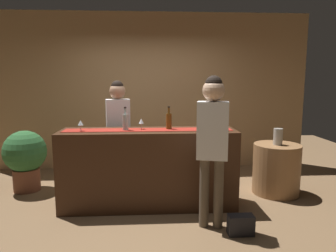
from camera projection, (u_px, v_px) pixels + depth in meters
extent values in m
plane|color=brown|center=(149.00, 205.00, 4.15)|extent=(10.00, 10.00, 0.00)
cube|color=tan|center=(148.00, 92.00, 5.81)|extent=(6.00, 0.12, 2.90)
cube|color=#3D2314|center=(149.00, 168.00, 4.07)|extent=(2.28, 0.60, 1.03)
cube|color=maroon|center=(148.00, 130.00, 3.99)|extent=(2.17, 0.28, 0.01)
cylinder|color=brown|center=(169.00, 121.00, 4.03)|extent=(0.07, 0.07, 0.21)
cylinder|color=brown|center=(169.00, 111.00, 4.01)|extent=(0.03, 0.03, 0.08)
cylinder|color=black|center=(169.00, 107.00, 4.01)|extent=(0.03, 0.03, 0.02)
cylinder|color=#194723|center=(205.00, 121.00, 4.02)|extent=(0.07, 0.07, 0.21)
cylinder|color=#194723|center=(205.00, 111.00, 4.00)|extent=(0.03, 0.03, 0.08)
cylinder|color=black|center=(205.00, 107.00, 4.00)|extent=(0.03, 0.03, 0.02)
cylinder|color=#B2C6C1|center=(125.00, 122.00, 3.95)|extent=(0.07, 0.07, 0.21)
cylinder|color=#B2C6C1|center=(125.00, 111.00, 3.93)|extent=(0.03, 0.03, 0.08)
cylinder|color=black|center=(125.00, 108.00, 3.92)|extent=(0.03, 0.03, 0.02)
cylinder|color=silver|center=(81.00, 131.00, 3.88)|extent=(0.06, 0.06, 0.00)
cylinder|color=silver|center=(81.00, 128.00, 3.88)|extent=(0.01, 0.01, 0.08)
cone|color=silver|center=(81.00, 123.00, 3.87)|extent=(0.07, 0.07, 0.06)
cylinder|color=silver|center=(141.00, 129.00, 4.03)|extent=(0.06, 0.06, 0.00)
cylinder|color=silver|center=(141.00, 126.00, 4.02)|extent=(0.01, 0.01, 0.08)
cone|color=silver|center=(141.00, 121.00, 4.01)|extent=(0.07, 0.07, 0.06)
cylinder|color=#26262B|center=(125.00, 166.00, 4.65)|extent=(0.11, 0.11, 0.78)
cylinder|color=#26262B|center=(114.00, 166.00, 4.61)|extent=(0.11, 0.11, 0.78)
cube|color=white|center=(118.00, 120.00, 4.53)|extent=(0.37, 0.26, 0.62)
sphere|color=tan|center=(117.00, 91.00, 4.47)|extent=(0.23, 0.23, 0.23)
sphere|color=black|center=(117.00, 87.00, 4.46)|extent=(0.18, 0.18, 0.18)
cylinder|color=brown|center=(204.00, 193.00, 3.50)|extent=(0.11, 0.11, 0.81)
cylinder|color=brown|center=(218.00, 194.00, 3.47)|extent=(0.11, 0.11, 0.81)
cube|color=white|center=(213.00, 130.00, 3.38)|extent=(0.38, 0.27, 0.64)
sphere|color=#DBAD89|center=(214.00, 90.00, 3.32)|extent=(0.24, 0.24, 0.24)
sphere|color=black|center=(214.00, 84.00, 3.31)|extent=(0.19, 0.19, 0.19)
cylinder|color=#996B42|center=(276.00, 169.00, 4.55)|extent=(0.68, 0.68, 0.74)
cylinder|color=#A8A399|center=(278.00, 137.00, 4.45)|extent=(0.13, 0.13, 0.24)
cylinder|color=brown|center=(27.00, 179.00, 4.69)|extent=(0.39, 0.39, 0.34)
sphere|color=#2D6633|center=(25.00, 151.00, 4.62)|extent=(0.63, 0.63, 0.63)
cube|color=black|center=(241.00, 225.00, 3.35)|extent=(0.28, 0.14, 0.22)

